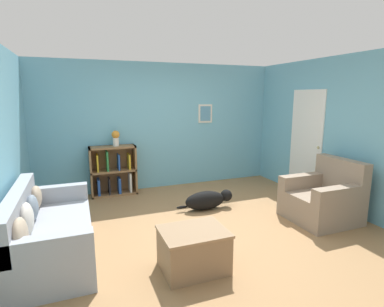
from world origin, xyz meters
TOP-DOWN VIEW (x-y plane):
  - ground_plane at (0.00, 0.00)m, footprint 14.00×14.00m
  - wall_back at (0.00, 2.25)m, footprint 5.60×0.13m
  - wall_right at (2.55, 0.02)m, footprint 0.16×5.00m
  - couch at (-2.06, -0.11)m, footprint 0.87×1.86m
  - bookshelf at (-1.03, 2.04)m, footprint 0.88×0.33m
  - recliner_chair at (1.91, -0.42)m, footprint 0.94×0.92m
  - coffee_table at (-0.52, -0.99)m, footprint 0.73×0.58m
  - dog at (0.38, 0.63)m, footprint 1.02×0.29m
  - vase at (-0.96, 2.02)m, footprint 0.15×0.15m

SIDE VIEW (x-z plane):
  - ground_plane at x=0.00m, z-range 0.00..0.00m
  - dog at x=0.38m, z-range 0.00..0.33m
  - coffee_table at x=-0.52m, z-range 0.01..0.49m
  - couch at x=-2.06m, z-range -0.11..0.74m
  - recliner_chair at x=1.91m, z-range -0.14..0.82m
  - bookshelf at x=-1.03m, z-range -0.02..0.95m
  - vase at x=-0.96m, z-range 0.99..1.29m
  - wall_right at x=2.55m, z-range -0.01..2.59m
  - wall_back at x=0.00m, z-range 0.00..2.60m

